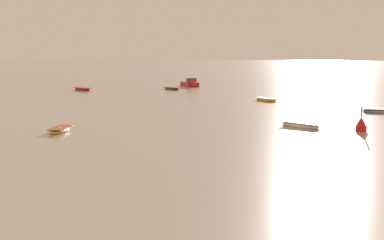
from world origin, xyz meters
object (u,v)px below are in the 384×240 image
(rowboat_moored_0, at_px, (381,111))
(channel_buoy, at_px, (361,126))
(rowboat_moored_4, at_px, (83,89))
(rowboat_moored_5, at_px, (301,125))
(motorboat_moored_2, at_px, (191,85))
(rowboat_moored_6, at_px, (172,89))
(rowboat_moored_2, at_px, (60,130))
(rowboat_moored_8, at_px, (266,100))

(rowboat_moored_0, height_order, channel_buoy, channel_buoy)
(rowboat_moored_4, relative_size, rowboat_moored_5, 1.14)
(motorboat_moored_2, height_order, channel_buoy, channel_buoy)
(rowboat_moored_5, relative_size, channel_buoy, 1.78)
(rowboat_moored_6, bearing_deg, rowboat_moored_5, -26.52)
(rowboat_moored_0, distance_m, rowboat_moored_2, 34.73)
(motorboat_moored_2, xyz_separation_m, rowboat_moored_8, (-6.91, -31.24, -0.22))
(rowboat_moored_6, height_order, motorboat_moored_2, motorboat_moored_2)
(rowboat_moored_2, bearing_deg, rowboat_moored_4, 15.38)
(rowboat_moored_5, bearing_deg, rowboat_moored_4, -9.90)
(rowboat_moored_5, relative_size, rowboat_moored_6, 1.03)
(rowboat_moored_2, height_order, rowboat_moored_4, rowboat_moored_4)
(rowboat_moored_5, bearing_deg, rowboat_moored_8, -45.54)
(rowboat_moored_0, bearing_deg, rowboat_moored_2, -138.18)
(motorboat_moored_2, bearing_deg, rowboat_moored_0, 8.73)
(rowboat_moored_2, relative_size, rowboat_moored_4, 0.73)
(rowboat_moored_2, distance_m, rowboat_moored_8, 34.10)
(rowboat_moored_5, bearing_deg, channel_buoy, -160.74)
(rowboat_moored_4, xyz_separation_m, rowboat_moored_5, (2.22, -52.50, -0.02))
(rowboat_moored_8, height_order, channel_buoy, channel_buoy)
(motorboat_moored_2, distance_m, channel_buoy, 58.26)
(rowboat_moored_4, relative_size, motorboat_moored_2, 0.67)
(rowboat_moored_8, bearing_deg, channel_buoy, -23.68)
(rowboat_moored_0, distance_m, rowboat_moored_6, 43.00)
(rowboat_moored_0, bearing_deg, rowboat_moored_6, 145.04)
(rowboat_moored_5, xyz_separation_m, rowboat_moored_8, (13.11, 20.02, -0.00))
(rowboat_moored_5, bearing_deg, rowboat_moored_2, 52.98)
(rowboat_moored_5, distance_m, channel_buoy, 5.13)
(rowboat_moored_0, distance_m, motorboat_moored_2, 48.57)
(channel_buoy, bearing_deg, rowboat_moored_5, 121.57)
(channel_buoy, bearing_deg, rowboat_moored_2, 148.87)
(rowboat_moored_6, relative_size, rowboat_moored_8, 1.05)
(rowboat_moored_6, height_order, channel_buoy, channel_buoy)
(rowboat_moored_4, distance_m, motorboat_moored_2, 22.27)
(rowboat_moored_6, relative_size, channel_buoy, 1.73)
(channel_buoy, bearing_deg, rowboat_moored_8, 66.83)
(rowboat_moored_2, bearing_deg, rowboat_moored_6, -3.96)
(rowboat_moored_2, distance_m, rowboat_moored_6, 48.70)
(rowboat_moored_4, height_order, motorboat_moored_2, motorboat_moored_2)
(motorboat_moored_2, bearing_deg, rowboat_moored_4, -78.73)
(rowboat_moored_0, relative_size, rowboat_moored_5, 0.96)
(channel_buoy, bearing_deg, motorboat_moored_2, 72.68)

